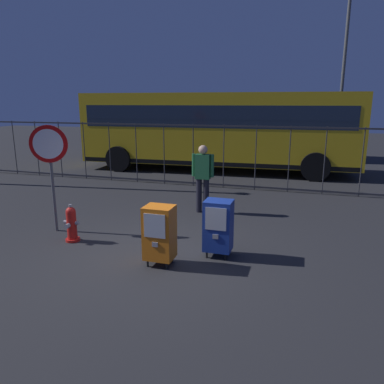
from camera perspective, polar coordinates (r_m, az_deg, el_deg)
The scene contains 10 objects.
ground_plane at distance 6.82m, azimuth -5.43°, elevation -9.50°, with size 60.00×60.00×0.00m, color #262628.
fire_hydrant at distance 7.66m, azimuth -18.00°, elevation -4.69°, with size 0.33×0.32×0.75m.
newspaper_box_primary at distance 6.54m, azimuth 4.05°, elevation -5.15°, with size 0.48×0.42×1.02m.
newspaper_box_secondary at distance 6.21m, azimuth -5.01°, elevation -6.22°, with size 0.48×0.42×1.02m.
stop_sign at distance 8.11m, azimuth -20.99°, elevation 5.15°, with size 0.71×0.31×2.23m.
pedestrian at distance 9.04m, azimuth 1.67°, elevation 2.64°, with size 0.55×0.22×1.67m.
fence_barrier at distance 11.75m, azimuth 4.87°, elevation 5.51°, with size 18.03×0.04×2.00m.
bus_near at distance 14.79m, azimuth 3.91°, elevation 9.90°, with size 10.60×3.14×3.00m.
bus_far at distance 19.37m, azimuth 2.25°, elevation 10.81°, with size 10.51×2.82×3.00m.
street_light_near_left at distance 17.75m, azimuth 22.27°, elevation 17.52°, with size 0.32×0.32×7.20m.
Camera 1 is at (2.43, -5.78, 2.68)m, focal length 34.76 mm.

